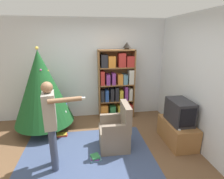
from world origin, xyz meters
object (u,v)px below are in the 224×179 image
object	(u,v)px
christmas_tree	(42,88)
armchair	(116,133)
television	(180,112)
table_lamp	(127,45)
bookshelf	(116,85)
standing_person	(51,120)

from	to	relation	value
christmas_tree	armchair	distance (m)	1.94
television	armchair	distance (m)	1.35
television	table_lamp	size ratio (longest dim) A/B	2.98
television	christmas_tree	bearing A→B (deg)	160.83
bookshelf	table_lamp	xyz separation A→B (m)	(0.26, 0.01, 1.03)
armchair	christmas_tree	bearing A→B (deg)	-120.92
christmas_tree	table_lamp	xyz separation A→B (m)	(2.05, 0.44, 0.89)
christmas_tree	table_lamp	distance (m)	2.27
christmas_tree	standing_person	distance (m)	1.41
christmas_tree	standing_person	bearing A→B (deg)	-72.78
television	christmas_tree	distance (m)	3.01
bookshelf	christmas_tree	distance (m)	1.84
standing_person	table_lamp	distance (m)	2.63
bookshelf	armchair	xyz separation A→B (m)	(-0.26, -1.38, -0.58)
table_lamp	bookshelf	bearing A→B (deg)	-177.30
bookshelf	television	xyz separation A→B (m)	(1.04, -1.41, -0.21)
christmas_tree	armchair	size ratio (longest dim) A/B	2.12
bookshelf	standing_person	world-z (taller)	bookshelf
standing_person	bookshelf	bearing A→B (deg)	133.72
christmas_tree	television	bearing A→B (deg)	-19.17
bookshelf	armchair	bearing A→B (deg)	-100.53
television	standing_person	world-z (taller)	standing_person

